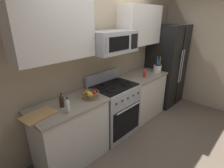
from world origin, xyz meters
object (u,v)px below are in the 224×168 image
Objects in this scene: microwave at (113,42)px; bottle_vinegar at (68,106)px; range_oven at (114,109)px; utensil_crock at (158,68)px; bottle_hot_sauce at (145,73)px; refrigerator at (166,66)px; bottle_soy at (62,101)px; cutting_board at (39,115)px; fruit_basket at (90,94)px.

microwave is 4.01× the size of bottle_vinegar.
utensil_crock is at bearing -5.20° from range_oven.
bottle_vinegar is 1.76m from bottle_hot_sauce.
refrigerator reaches higher than bottle_soy.
fruit_basket is at bearing -5.01° from cutting_board.
utensil_crock is 2.21m from bottle_soy.
bottle_vinegar reaches higher than fruit_basket.
cutting_board is at bearing 147.60° from bottle_vinegar.
utensil_crock is at bearing 1.72° from bottle_vinegar.
bottle_soy is 1.01× the size of bottle_hot_sauce.
utensil_crock is 1.81× the size of bottle_hot_sauce.
bottle_hot_sauce reaches higher than range_oven.
fruit_basket is at bearing -7.45° from bottle_soy.
utensil_crock is 0.47m from bottle_hot_sauce.
cutting_board is (-3.08, 0.02, -0.00)m from refrigerator.
microwave is at bearing 11.45° from bottle_vinegar.
bottle_hot_sauce is at bearing -3.32° from bottle_soy.
fruit_basket is at bearing -171.08° from microwave.
bottle_hot_sauce is (-0.47, 0.00, -0.00)m from utensil_crock.
bottle_soy is (-0.98, -0.03, -0.64)m from microwave.
utensil_crock is (1.22, -0.14, -0.64)m from microwave.
bottle_hot_sauce is at bearing -175.05° from refrigerator.
bottle_soy is (-0.42, 0.06, 0.03)m from fruit_basket.
microwave is 1.17m from bottle_soy.
bottle_hot_sauce is at bearing 179.53° from utensil_crock.
microwave is at bearing 169.95° from bottle_hot_sauce.
bottle_soy is at bearing -178.11° from microwave.
fruit_basket is 1.31m from bottle_hot_sauce.
refrigerator is (1.79, -0.02, 0.45)m from range_oven.
refrigerator is at bearing -0.55° from range_oven.
bottle_soy is at bearing -1.58° from cutting_board.
utensil_crock is 2.51m from cutting_board.
microwave is 2.00× the size of cutting_board.
refrigerator reaches higher than range_oven.
bottle_vinegar reaches higher than bottle_soy.
utensil_crock is at bearing -2.71° from bottle_soy.
bottle_hot_sauce reaches higher than fruit_basket.
cutting_board is 0.34m from bottle_vinegar.
bottle_vinegar is (-0.45, -0.12, 0.04)m from fruit_basket.
utensil_crock reaches higher than bottle_hot_sauce.
fruit_basket is at bearing -178.91° from refrigerator.
range_oven is 1.11m from bottle_soy.
refrigerator is 9.73× the size of bottle_soy.
microwave reaches higher than utensil_crock.
fruit_basket is (-1.78, 0.05, -0.03)m from utensil_crock.
microwave is 4.16× the size of bottle_hot_sauce.
bottle_hot_sauce is at bearing 2.30° from bottle_vinegar.
cutting_board is at bearing 176.94° from bottle_hot_sauce.
utensil_crock is 1.30× the size of fruit_basket.
microwave is at bearing 1.89° from bottle_soy.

